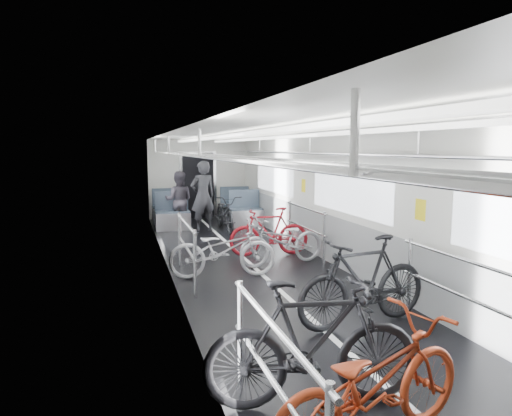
{
  "coord_description": "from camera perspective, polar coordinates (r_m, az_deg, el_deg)",
  "views": [
    {
      "loc": [
        -2.22,
        -7.03,
        2.14
      ],
      "look_at": [
        0.0,
        0.58,
        1.1
      ],
      "focal_mm": 32.0,
      "sensor_mm": 36.0,
      "label": 1
    }
  ],
  "objects": [
    {
      "name": "person_standing",
      "position": [
        11.8,
        -6.67,
        1.46
      ],
      "size": [
        0.76,
        0.6,
        1.83
      ],
      "primitive_type": "imported",
      "rotation": [
        0.0,
        0.0,
        3.4
      ],
      "color": "black",
      "rests_on": "floor"
    },
    {
      "name": "bike_right_far",
      "position": [
        9.13,
        1.66,
        -2.98
      ],
      "size": [
        1.65,
        0.59,
        0.97
      ],
      "primitive_type": "imported",
      "rotation": [
        0.0,
        0.0,
        -1.65
      ],
      "color": "maroon",
      "rests_on": "floor"
    },
    {
      "name": "bike_left_far",
      "position": [
        7.63,
        -4.2,
        -5.22
      ],
      "size": [
        1.83,
        0.79,
        0.93
      ],
      "primitive_type": "imported",
      "rotation": [
        0.0,
        0.0,
        1.47
      ],
      "color": "#BAB9BE",
      "rests_on": "floor"
    },
    {
      "name": "bike_aisle",
      "position": [
        11.86,
        -3.88,
        -0.61
      ],
      "size": [
        0.64,
        1.81,
        0.95
      ],
      "primitive_type": "imported",
      "rotation": [
        0.0,
        0.0,
        0.01
      ],
      "color": "black",
      "rests_on": "floor"
    },
    {
      "name": "bike_left_mid",
      "position": [
        3.95,
        7.13,
        -16.44
      ],
      "size": [
        1.88,
        0.8,
        1.1
      ],
      "primitive_type": "imported",
      "rotation": [
        0.0,
        0.0,
        1.41
      ],
      "color": "black",
      "rests_on": "floor"
    },
    {
      "name": "bike_right_mid",
      "position": [
        8.43,
        3.31,
        -4.11
      ],
      "size": [
        1.79,
        0.9,
        0.9
      ],
      "primitive_type": "imported",
      "rotation": [
        0.0,
        0.0,
        -1.39
      ],
      "color": "#A7A7AB",
      "rests_on": "floor"
    },
    {
      "name": "bike_left_near",
      "position": [
        3.58,
        14.33,
        -20.53
      ],
      "size": [
        1.91,
        1.09,
        0.95
      ],
      "primitive_type": "imported",
      "rotation": [
        0.0,
        0.0,
        1.84
      ],
      "color": "#9D2F13",
      "rests_on": "floor"
    },
    {
      "name": "bike_right_near",
      "position": [
        5.73,
        13.31,
        -8.87
      ],
      "size": [
        1.89,
        0.76,
        1.1
      ],
      "primitive_type": "imported",
      "rotation": [
        0.0,
        0.0,
        -1.44
      ],
      "color": "black",
      "rests_on": "floor"
    },
    {
      "name": "car_shell",
      "position": [
        9.14,
        -2.11,
        1.1
      ],
      "size": [
        3.02,
        14.01,
        2.41
      ],
      "color": "black",
      "rests_on": "ground"
    },
    {
      "name": "person_seated",
      "position": [
        12.27,
        -9.63,
        0.96
      ],
      "size": [
        0.87,
        0.75,
        1.54
      ],
      "primitive_type": "imported",
      "rotation": [
        0.0,
        0.0,
        2.89
      ],
      "color": "#36313A",
      "rests_on": "floor"
    }
  ]
}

